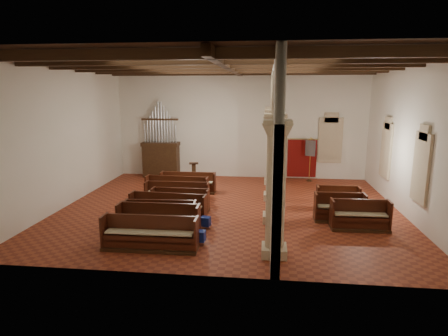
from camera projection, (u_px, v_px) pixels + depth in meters
floor at (229, 208)px, 15.85m from camera, size 14.00×14.00×0.00m
ceiling at (230, 61)px, 14.64m from camera, size 14.00×14.00×0.00m
wall_back at (240, 125)px, 21.08m from camera, size 14.00×0.02×6.00m
wall_front at (206, 166)px, 9.40m from camera, size 14.00×0.02×6.00m
wall_left at (67, 135)px, 16.02m from camera, size 0.02×12.00×6.00m
wall_right at (409, 140)px, 14.46m from camera, size 0.02×12.00×6.00m
ceiling_beams at (230, 66)px, 14.67m from camera, size 13.80×11.80×0.30m
arcade at (274, 124)px, 14.93m from camera, size 0.90×11.90×6.00m
window_right_a at (422, 168)px, 13.17m from camera, size 0.03×1.00×2.20m
window_right_b at (387, 150)px, 17.06m from camera, size 0.03×1.00×2.20m
window_back at (330, 140)px, 20.67m from camera, size 1.00×0.03×2.20m
pipe_organ at (161, 153)px, 21.42m from camera, size 2.10×0.85×4.40m
lectern at (194, 174)px, 20.01m from camera, size 0.55×0.57×1.20m
dossal_curtain at (302, 158)px, 20.98m from camera, size 1.80×0.07×2.17m
processional_banner at (310, 167)px, 20.46m from camera, size 0.52×0.66×2.43m
hymnal_box_a at (200, 236)px, 12.06m from camera, size 0.37×0.31×0.35m
hymnal_box_b at (206, 221)px, 13.43m from camera, size 0.38×0.34×0.33m
hymnal_box_c at (200, 202)px, 15.78m from camera, size 0.43×0.39×0.36m
tube_heater_a at (142, 236)px, 12.32m from camera, size 0.98×0.14×0.10m
tube_heater_b at (154, 231)px, 12.76m from camera, size 0.95×0.47×0.10m
nave_pew_0 at (150, 238)px, 11.65m from camera, size 3.00×0.74×1.06m
nave_pew_1 at (159, 225)px, 12.80m from camera, size 2.82×0.75×1.09m
nave_pew_2 at (160, 219)px, 13.52m from camera, size 2.63×0.80×1.00m
nave_pew_3 at (168, 210)px, 14.49m from camera, size 3.03×0.86×0.99m
nave_pew_4 at (180, 204)px, 15.39m from camera, size 2.38×0.67×0.95m
nave_pew_5 at (177, 196)px, 16.47m from camera, size 2.83×0.68×0.95m
nave_pew_6 at (177, 190)px, 17.43m from camera, size 2.98×0.81×0.97m
nave_pew_7 at (188, 186)px, 18.24m from camera, size 2.68×0.69×0.99m
aisle_pew_0 at (360, 220)px, 13.34m from camera, size 2.05×0.76×1.07m
aisle_pew_1 at (339, 212)px, 14.19m from camera, size 1.88×0.74×1.08m
aisle_pew_2 at (338, 202)px, 15.55m from camera, size 1.74×0.67×1.00m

